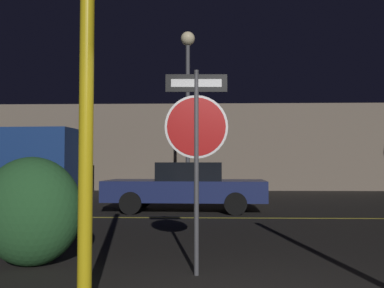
{
  "coord_description": "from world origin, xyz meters",
  "views": [
    {
      "loc": [
        -0.47,
        -3.84,
        1.37
      ],
      "look_at": [
        -0.75,
        4.83,
        1.76
      ],
      "focal_mm": 40.0,
      "sensor_mm": 36.0,
      "label": 1
    }
  ],
  "objects_px": {
    "hedge_bush_1": "(31,211)",
    "street_lamp": "(188,79)",
    "stop_sign": "(196,131)",
    "yellow_pole_left": "(86,137)",
    "passing_car_2": "(186,187)",
    "delivery_truck": "(7,160)"
  },
  "relations": [
    {
      "from": "delivery_truck",
      "to": "hedge_bush_1",
      "type": "bearing_deg",
      "value": -149.95
    },
    {
      "from": "stop_sign",
      "to": "passing_car_2",
      "type": "xyz_separation_m",
      "value": [
        -0.44,
        6.94,
        -1.07
      ]
    },
    {
      "from": "stop_sign",
      "to": "passing_car_2",
      "type": "bearing_deg",
      "value": 91.75
    },
    {
      "from": "stop_sign",
      "to": "passing_car_2",
      "type": "relative_size",
      "value": 0.54
    },
    {
      "from": "passing_car_2",
      "to": "street_lamp",
      "type": "height_order",
      "value": "street_lamp"
    },
    {
      "from": "yellow_pole_left",
      "to": "hedge_bush_1",
      "type": "height_order",
      "value": "yellow_pole_left"
    },
    {
      "from": "hedge_bush_1",
      "to": "street_lamp",
      "type": "distance_m",
      "value": 11.33
    },
    {
      "from": "delivery_truck",
      "to": "passing_car_2",
      "type": "bearing_deg",
      "value": -118.61
    },
    {
      "from": "stop_sign",
      "to": "street_lamp",
      "type": "xyz_separation_m",
      "value": [
        -0.56,
        10.91,
        2.83
      ]
    },
    {
      "from": "stop_sign",
      "to": "yellow_pole_left",
      "type": "height_order",
      "value": "yellow_pole_left"
    },
    {
      "from": "yellow_pole_left",
      "to": "street_lamp",
      "type": "bearing_deg",
      "value": 87.84
    },
    {
      "from": "passing_car_2",
      "to": "delivery_truck",
      "type": "bearing_deg",
      "value": 60.06
    },
    {
      "from": "stop_sign",
      "to": "hedge_bush_1",
      "type": "bearing_deg",
      "value": 168.1
    },
    {
      "from": "yellow_pole_left",
      "to": "passing_car_2",
      "type": "distance_m",
      "value": 8.29
    },
    {
      "from": "hedge_bush_1",
      "to": "street_lamp",
      "type": "xyz_separation_m",
      "value": [
        1.66,
        10.52,
        3.87
      ]
    },
    {
      "from": "stop_sign",
      "to": "yellow_pole_left",
      "type": "distance_m",
      "value": 1.64
    },
    {
      "from": "yellow_pole_left",
      "to": "delivery_truck",
      "type": "relative_size",
      "value": 0.57
    },
    {
      "from": "yellow_pole_left",
      "to": "delivery_truck",
      "type": "height_order",
      "value": "yellow_pole_left"
    },
    {
      "from": "stop_sign",
      "to": "street_lamp",
      "type": "height_order",
      "value": "street_lamp"
    },
    {
      "from": "passing_car_2",
      "to": "delivery_truck",
      "type": "distance_m",
      "value": 8.76
    },
    {
      "from": "yellow_pole_left",
      "to": "delivery_truck",
      "type": "bearing_deg",
      "value": 117.97
    },
    {
      "from": "stop_sign",
      "to": "delivery_truck",
      "type": "distance_m",
      "value": 13.97
    }
  ]
}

